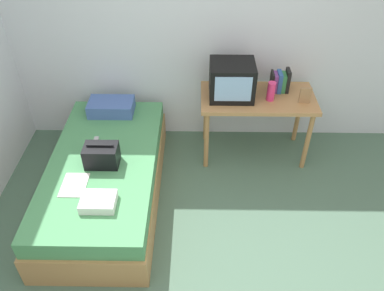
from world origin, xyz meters
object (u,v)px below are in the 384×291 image
Objects in this scene: picture_frame at (305,95)px; bed at (106,178)px; remote_dark at (99,199)px; book_row at (280,82)px; tv at (232,80)px; folded_towel at (98,202)px; pillow at (111,107)px; remote_silver at (95,142)px; desk at (257,104)px; handbag at (102,155)px; magazine at (74,185)px; water_bottle at (271,91)px.

bed is at bearing -162.87° from picture_frame.
bed is at bearing 97.98° from remote_dark.
book_row is (1.71, 0.82, 0.60)m from bed.
tv is 0.73m from picture_frame.
pillow is at bearing 95.41° from folded_towel.
remote_silver is at bearing 103.67° from remote_dark.
remote_silver is at bearing -163.87° from desk.
picture_frame is at bearing 19.04° from handbag.
pillow is 1.33m from folded_towel.
book_row reaches higher than magazine.
remote_dark is at bearing -149.21° from picture_frame.
book_row is 1.65× the size of remote_silver.
water_bottle reaches higher than desk.
handbag is (0.06, -0.83, 0.03)m from pillow.
picture_frame is 1.06× the size of remote_dark.
bed is 12.82× the size of remote_dark.
picture_frame is at bearing 17.13° from bed.
desk is 1.97m from magazine.
bed is at bearing -65.20° from remote_silver.
bed is at bearing 98.44° from folded_towel.
remote_dark is (0.24, -0.17, 0.01)m from magazine.
remote_dark is 0.56× the size of folded_towel.
remote_silver is at bearing 103.62° from folded_towel.
bed is 6.67× the size of handbag.
pillow is at bearing 83.25° from magazine.
picture_frame is at bearing -9.23° from tv.
water_bottle is 1.79m from remote_silver.
water_bottle is (0.39, -0.07, -0.08)m from tv.
water_bottle is (0.11, -0.06, 0.19)m from desk.
handbag is 1.03× the size of magazine.
tv is at bearing 48.52° from folded_towel.
book_row is 0.79× the size of handbag.
remote_dark is (-1.42, -1.22, -0.15)m from desk.
desk is 2.64× the size of tv.
book_row reaches higher than handbag.
picture_frame is 0.59× the size of folded_towel.
desk is at bearing 27.61° from handbag.
pillow is at bearing 94.36° from handbag.
desk reaches higher than remote_silver.
handbag is at bearing 55.16° from magazine.
pillow is at bearing 175.74° from water_bottle.
picture_frame is 2.10m from remote_silver.
water_bottle is 1.96m from folded_towel.
magazine is at bearing -148.32° from book_row.
picture_frame is 2.33m from magazine.
pillow is (-1.76, -0.06, -0.29)m from book_row.
book_row is at bearing 17.65° from remote_silver.
tv is 1.79m from magazine.
bed is 7.14× the size of folded_towel.
remote_silver is (0.06, 0.58, 0.01)m from magazine.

